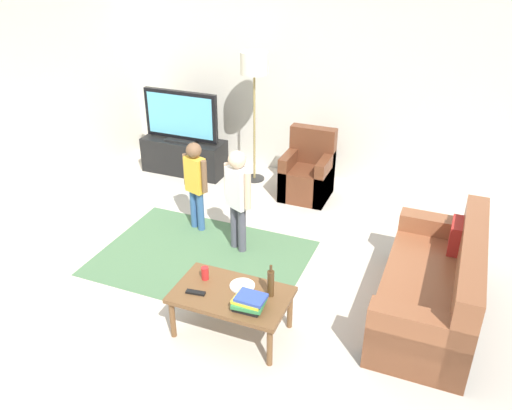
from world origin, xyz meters
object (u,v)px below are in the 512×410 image
tv_stand (184,156)px  couch (438,290)px  plate (242,286)px  tv (181,117)px  tv_remote (196,292)px  book_stack (249,302)px  soda_can (205,273)px  coffee_table (231,298)px  floor_lamp (254,70)px  armchair (308,175)px  child_center (238,192)px  bottle (271,283)px  child_near_tv (195,178)px

tv_stand → couch: 4.18m
plate → tv_stand: bearing=127.7°
tv → tv_remote: size_ratio=6.47×
tv_remote → plate: bearing=28.3°
book_stack → plate: book_stack is taller
soda_can → plate: (0.35, 0.02, -0.05)m
tv_stand → soda_can: bearing=-57.4°
tv → couch: tv is taller
tv → soda_can: size_ratio=9.17×
coffee_table → tv: bearing=126.0°
floor_lamp → soda_can: (0.73, -2.91, -1.06)m
armchair → child_center: (-0.31, -1.56, 0.41)m
tv_stand → floor_lamp: size_ratio=0.67×
plate → armchair: bearing=95.0°
armchair → book_stack: bearing=-82.1°
bottle → plate: bearing=175.8°
tv → armchair: 1.96m
book_stack → tv_remote: bearing=-179.7°
soda_can → plate: soda_can is taller
tv → child_center: size_ratio=0.94×
child_near_tv → tv_remote: 1.84m
child_center → bottle: bearing=-54.8°
child_center → bottle: 1.43m
book_stack → couch: bearing=35.8°
tv → floor_lamp: bearing=9.5°
child_center → plate: size_ratio=5.32×
couch → bottle: bearing=-148.5°
floor_lamp → child_center: 2.01m
child_near_tv → book_stack: (1.35, -1.61, -0.17)m
book_stack → soda_can: (-0.52, 0.22, -0.00)m
armchair → child_center: bearing=-101.4°
tv → floor_lamp: 1.26m
floor_lamp → coffee_table: floor_lamp is taller
tv_remote → plate: (0.33, 0.24, -0.00)m
child_center → soda_can: bearing=-80.2°
armchair → floor_lamp: bearing=167.2°
tv → bottle: tv is taller
tv_stand → armchair: size_ratio=1.33×
book_stack → floor_lamp: bearing=111.8°
tv_stand → child_near_tv: child_near_tv is taller
book_stack → plate: 0.30m
child_center → coffee_table: 1.40m
child_center → armchair: bearing=78.6°
tv → bottle: (2.39, -2.74, -0.30)m
tv_stand → plate: size_ratio=5.45×
couch → child_center: (-2.13, 0.36, 0.41)m
book_stack → tv_stand: bearing=127.5°
couch → book_stack: 1.76m
coffee_table → book_stack: book_stack is taller
tv_stand → child_center: size_ratio=1.03×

